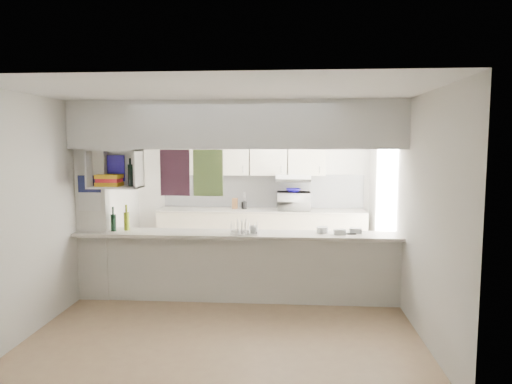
# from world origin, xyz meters

# --- Properties ---
(floor) EXTENTS (4.80, 4.80, 0.00)m
(floor) POSITION_xyz_m (0.00, 0.00, 0.00)
(floor) COLOR #A17C5D
(floor) RESTS_ON ground
(ceiling) EXTENTS (4.80, 4.80, 0.00)m
(ceiling) POSITION_xyz_m (0.00, 0.00, 2.60)
(ceiling) COLOR white
(ceiling) RESTS_ON wall_back
(wall_back) EXTENTS (4.20, 0.00, 4.20)m
(wall_back) POSITION_xyz_m (0.00, 2.40, 1.30)
(wall_back) COLOR silver
(wall_back) RESTS_ON floor
(wall_left) EXTENTS (0.00, 4.80, 4.80)m
(wall_left) POSITION_xyz_m (-2.10, 0.00, 1.30)
(wall_left) COLOR silver
(wall_left) RESTS_ON floor
(wall_right) EXTENTS (0.00, 4.80, 4.80)m
(wall_right) POSITION_xyz_m (2.10, 0.00, 1.30)
(wall_right) COLOR silver
(wall_right) RESTS_ON floor
(servery_partition) EXTENTS (4.20, 0.50, 2.60)m
(servery_partition) POSITION_xyz_m (-0.17, 0.00, 1.66)
(servery_partition) COLOR silver
(servery_partition) RESTS_ON floor
(cubby_shelf) EXTENTS (0.65, 0.35, 0.50)m
(cubby_shelf) POSITION_xyz_m (-1.57, -0.06, 1.71)
(cubby_shelf) COLOR white
(cubby_shelf) RESTS_ON bulkhead
(kitchen_run) EXTENTS (3.60, 0.63, 2.24)m
(kitchen_run) POSITION_xyz_m (0.16, 2.14, 0.83)
(kitchen_run) COLOR beige
(kitchen_run) RESTS_ON floor
(microwave) EXTENTS (0.58, 0.40, 0.32)m
(microwave) POSITION_xyz_m (0.76, 2.09, 1.08)
(microwave) COLOR white
(microwave) RESTS_ON bench_top
(bowl) EXTENTS (0.26, 0.26, 0.06)m
(bowl) POSITION_xyz_m (0.75, 2.07, 1.27)
(bowl) COLOR navy
(bowl) RESTS_ON microwave
(dish_rack) EXTENTS (0.38, 0.29, 0.19)m
(dish_rack) POSITION_xyz_m (0.11, -0.05, 1.00)
(dish_rack) COLOR silver
(dish_rack) RESTS_ON breakfast_bar
(cup) EXTENTS (0.14, 0.14, 0.09)m
(cup) POSITION_xyz_m (0.24, -0.08, 0.98)
(cup) COLOR white
(cup) RESTS_ON dish_rack
(wine_bottles) EXTENTS (0.22, 0.15, 0.34)m
(wine_bottles) POSITION_xyz_m (-1.55, 0.02, 1.05)
(wine_bottles) COLOR black
(wine_bottles) RESTS_ON breakfast_bar
(plastic_tubs) EXTENTS (0.57, 0.23, 0.07)m
(plastic_tubs) POSITION_xyz_m (1.30, 0.05, 0.95)
(plastic_tubs) COLOR silver
(plastic_tubs) RESTS_ON breakfast_bar
(utensil_jar) EXTENTS (0.09, 0.09, 0.13)m
(utensil_jar) POSITION_xyz_m (-0.11, 2.15, 0.99)
(utensil_jar) COLOR black
(utensil_jar) RESTS_ON bench_top
(knife_block) EXTENTS (0.10, 0.08, 0.19)m
(knife_block) POSITION_xyz_m (-0.28, 2.18, 1.01)
(knife_block) COLOR brown
(knife_block) RESTS_ON bench_top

